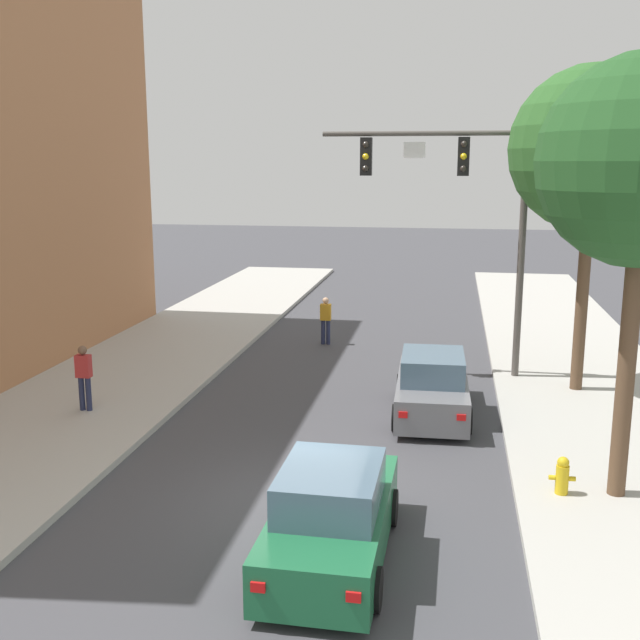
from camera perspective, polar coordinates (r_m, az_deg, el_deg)
The scene contains 8 objects.
ground_plane at distance 14.38m, azimuth -1.91°, elevation -13.68°, with size 120.00×120.00×0.00m, color #424247.
traffic_signal_mast at distance 21.72m, azimuth 10.93°, elevation 9.27°, with size 5.72×0.38×7.50m.
car_lead_grey at distance 19.02m, azimuth 8.43°, elevation -5.01°, with size 1.93×4.28×1.60m.
car_following_green at distance 12.29m, azimuth 0.90°, elevation -14.60°, with size 1.87×4.26×1.60m.
pedestrian_sidewalk_left_walker at distance 19.54m, azimuth -17.32°, elevation -3.94°, with size 0.36×0.22×1.64m.
pedestrian_crossing_road at distance 26.03m, azimuth 0.43°, elevation 0.13°, with size 0.36×0.22×1.64m.
fire_hydrant at distance 14.98m, azimuth 17.75°, elevation -11.06°, with size 0.48×0.24×0.72m.
street_tree_second at distance 20.95m, azimuth 19.82°, elevation 11.95°, with size 4.25×4.25×8.48m.
Camera 1 is at (2.69, -12.70, 6.19)m, focal length 42.57 mm.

